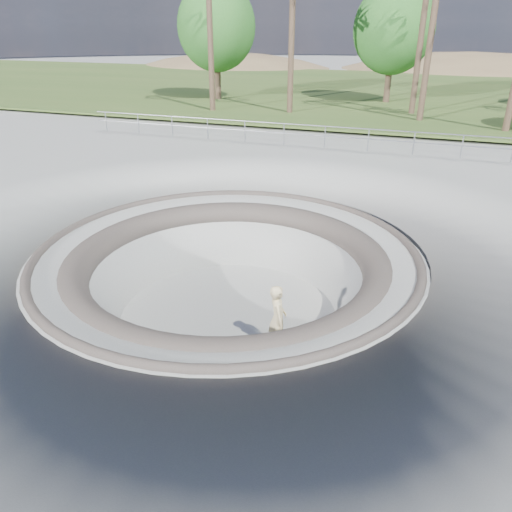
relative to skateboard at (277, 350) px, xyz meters
name	(u,v)px	position (x,y,z in m)	size (l,w,h in m)	color
ground	(227,251)	(-1.84, 1.33, 1.84)	(180.00, 180.00, 0.00)	#A3A49F
skate_bowl	(229,310)	(-1.84, 1.33, 0.01)	(14.00, 14.00, 4.10)	#A3A49F
grass_strip	(380,91)	(-1.84, 35.33, 2.06)	(180.00, 36.00, 0.12)	#365120
distant_hills	(426,130)	(1.94, 58.50, -5.18)	(103.20, 45.00, 28.60)	brown
safety_railing	(325,137)	(-1.84, 13.33, 2.53)	(25.00, 0.06, 1.03)	gray
skateboard	(277,350)	(0.00, 0.00, 0.00)	(0.78, 0.35, 0.08)	olive
skater	(278,319)	(0.00, 0.00, 0.91)	(0.65, 0.43, 1.78)	beige
bushy_tree_left	(216,27)	(-12.74, 26.02, 7.06)	(5.64, 5.13, 8.14)	brown
bushy_tree_mid	(394,29)	(-0.66, 28.56, 6.94)	(5.51, 5.01, 7.95)	brown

